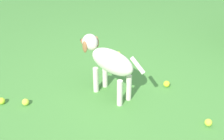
# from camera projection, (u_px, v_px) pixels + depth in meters

# --- Properties ---
(ground) EXTENTS (14.00, 14.00, 0.00)m
(ground) POSITION_uv_depth(u_px,v_px,m) (126.00, 102.00, 2.97)
(ground) COLOR #478438
(dog) EXTENTS (0.56, 0.66, 0.56)m
(dog) POSITION_uv_depth(u_px,v_px,m) (108.00, 61.00, 2.91)
(dog) COLOR silver
(dog) RESTS_ON ground
(tennis_ball_0) EXTENTS (0.07, 0.07, 0.07)m
(tennis_ball_0) POSITION_uv_depth(u_px,v_px,m) (2.00, 101.00, 2.93)
(tennis_ball_0) COLOR #C4E232
(tennis_ball_0) RESTS_ON ground
(tennis_ball_1) EXTENTS (0.07, 0.07, 0.07)m
(tennis_ball_1) POSITION_uv_depth(u_px,v_px,m) (208.00, 122.00, 2.66)
(tennis_ball_1) COLOR #C5D838
(tennis_ball_1) RESTS_ON ground
(tennis_ball_2) EXTENTS (0.07, 0.07, 0.07)m
(tennis_ball_2) POSITION_uv_depth(u_px,v_px,m) (118.00, 54.00, 3.74)
(tennis_ball_2) COLOR #CEDB3E
(tennis_ball_2) RESTS_ON ground
(tennis_ball_3) EXTENTS (0.07, 0.07, 0.07)m
(tennis_ball_3) POSITION_uv_depth(u_px,v_px,m) (167.00, 84.00, 3.18)
(tennis_ball_3) COLOR #CADB2B
(tennis_ball_3) RESTS_ON ground
(tennis_ball_4) EXTENTS (0.07, 0.07, 0.07)m
(tennis_ball_4) POSITION_uv_depth(u_px,v_px,m) (25.00, 102.00, 2.91)
(tennis_ball_4) COLOR #D2E33F
(tennis_ball_4) RESTS_ON ground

